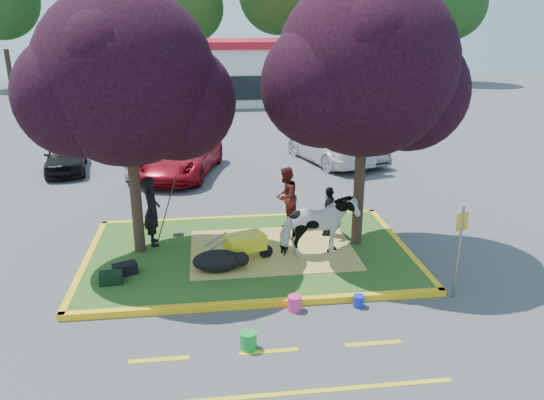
{
  "coord_description": "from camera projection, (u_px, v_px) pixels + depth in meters",
  "views": [
    {
      "loc": [
        -0.99,
        -12.52,
        5.84
      ],
      "look_at": [
        0.66,
        0.5,
        1.35
      ],
      "focal_mm": 35.0,
      "sensor_mm": 36.0,
      "label": 1
    }
  ],
  "objects": [
    {
      "name": "visitor_b",
      "position": [
        329.0,
        211.0,
        14.52
      ],
      "size": [
        0.58,
        0.88,
        1.4
      ],
      "primitive_type": "imported",
      "rotation": [
        0.0,
        0.0,
        -1.89
      ],
      "color": "black",
      "rests_on": "median_island"
    },
    {
      "name": "fire_lane_stripe_c",
      "position": [
        373.0,
        343.0,
        10.05
      ],
      "size": [
        1.1,
        0.12,
        0.01
      ],
      "primitive_type": "cube",
      "color": "yellow",
      "rests_on": "ground"
    },
    {
      "name": "fire_lane_stripe_a",
      "position": [
        159.0,
        360.0,
        9.58
      ],
      "size": [
        1.1,
        0.12,
        0.01
      ],
      "primitive_type": "cube",
      "color": "yellow",
      "rests_on": "ground"
    },
    {
      "name": "car_black",
      "position": [
        66.0,
        155.0,
        21.31
      ],
      "size": [
        2.11,
        3.94,
        1.28
      ],
      "primitive_type": "imported",
      "rotation": [
        0.0,
        0.0,
        0.17
      ],
      "color": "black",
      "rests_on": "ground"
    },
    {
      "name": "retail_building",
      "position": [
        243.0,
        70.0,
        39.54
      ],
      "size": [
        20.4,
        8.4,
        4.4
      ],
      "color": "silver",
      "rests_on": "ground"
    },
    {
      "name": "fire_lane_long",
      "position": [
        277.0,
        394.0,
        8.69
      ],
      "size": [
        6.0,
        0.1,
        0.01
      ],
      "primitive_type": "cube",
      "color": "yellow",
      "rests_on": "ground"
    },
    {
      "name": "wheelbarrow",
      "position": [
        245.0,
        243.0,
        13.1
      ],
      "size": [
        1.72,
        0.86,
        0.65
      ],
      "rotation": [
        0.0,
        0.0,
        0.34
      ],
      "color": "black",
      "rests_on": "median_island"
    },
    {
      "name": "ground",
      "position": [
        249.0,
        256.0,
        13.76
      ],
      "size": [
        90.0,
        90.0,
        0.0
      ],
      "primitive_type": "plane",
      "color": "#424244",
      "rests_on": "ground"
    },
    {
      "name": "visitor_a",
      "position": [
        286.0,
        197.0,
        15.17
      ],
      "size": [
        0.98,
        1.05,
        1.73
      ],
      "primitive_type": "imported",
      "rotation": [
        0.0,
        0.0,
        -2.07
      ],
      "color": "#4D1816",
      "rests_on": "median_island"
    },
    {
      "name": "handler",
      "position": [
        152.0,
        211.0,
        13.86
      ],
      "size": [
        0.57,
        0.76,
        1.86
      ],
      "primitive_type": "imported",
      "rotation": [
        0.0,
        0.0,
        1.77
      ],
      "color": "black",
      "rests_on": "median_island"
    },
    {
      "name": "curb_far",
      "position": [
        242.0,
        218.0,
        16.16
      ],
      "size": [
        8.3,
        0.16,
        0.15
      ],
      "primitive_type": "cube",
      "color": "yellow",
      "rests_on": "ground"
    },
    {
      "name": "curb_left",
      "position": [
        87.0,
        262.0,
        13.25
      ],
      "size": [
        0.16,
        5.3,
        0.15
      ],
      "primitive_type": "cube",
      "color": "yellow",
      "rests_on": "ground"
    },
    {
      "name": "fire_lane_stripe_b",
      "position": [
        269.0,
        351.0,
        9.82
      ],
      "size": [
        1.1,
        0.12,
        0.01
      ],
      "primitive_type": "cube",
      "color": "yellow",
      "rests_on": "ground"
    },
    {
      "name": "car_grey",
      "position": [
        348.0,
        145.0,
        22.8
      ],
      "size": [
        2.83,
        4.47,
        1.39
      ],
      "primitive_type": "imported",
      "rotation": [
        0.0,
        0.0,
        0.35
      ],
      "color": "#4F5156",
      "rests_on": "ground"
    },
    {
      "name": "bucket_pink",
      "position": [
        295.0,
        303.0,
        11.16
      ],
      "size": [
        0.35,
        0.35,
        0.32
      ],
      "primitive_type": "cylinder",
      "rotation": [
        0.0,
        0.0,
        0.16
      ],
      "color": "#E7337E",
      "rests_on": "ground"
    },
    {
      "name": "gear_bag_dark",
      "position": [
        125.0,
        269.0,
        12.41
      ],
      "size": [
        0.61,
        0.48,
        0.28
      ],
      "primitive_type": "cube",
      "rotation": [
        0.0,
        0.0,
        0.38
      ],
      "color": "black",
      "rests_on": "median_island"
    },
    {
      "name": "cow",
      "position": [
        318.0,
        227.0,
        13.16
      ],
      "size": [
        2.02,
        1.19,
        1.6
      ],
      "primitive_type": "imported",
      "rotation": [
        0.0,
        0.0,
        1.75
      ],
      "color": "white",
      "rests_on": "median_island"
    },
    {
      "name": "car_silver",
      "position": [
        142.0,
        153.0,
        21.36
      ],
      "size": [
        2.26,
        4.66,
        1.47
      ],
      "primitive_type": "imported",
      "rotation": [
        0.0,
        0.0,
        3.3
      ],
      "color": "#A0A2A8",
      "rests_on": "ground"
    },
    {
      "name": "car_red",
      "position": [
        181.0,
        157.0,
        20.77
      ],
      "size": [
        3.6,
        5.66,
        1.45
      ],
      "primitive_type": "imported",
      "rotation": [
        0.0,
        0.0,
        -0.24
      ],
      "color": "maroon",
      "rests_on": "ground"
    },
    {
      "name": "straw_bedding",
      "position": [
        272.0,
        250.0,
        13.78
      ],
      "size": [
        4.2,
        3.0,
        0.01
      ],
      "primitive_type": "cube",
      "color": "#D9C259",
      "rests_on": "median_island"
    },
    {
      "name": "sign_post",
      "position": [
        460.0,
        244.0,
        11.32
      ],
      "size": [
        0.29,
        0.12,
        2.13
      ],
      "rotation": [
        0.0,
        0.0,
        0.32
      ],
      "color": "slate",
      "rests_on": "ground"
    },
    {
      "name": "bucket_green",
      "position": [
        248.0,
        340.0,
        9.85
      ],
      "size": [
        0.41,
        0.41,
        0.34
      ],
      "primitive_type": "cylinder",
      "rotation": [
        0.0,
        0.0,
        -0.33
      ],
      "color": "green",
      "rests_on": "ground"
    },
    {
      "name": "car_white",
      "position": [
        330.0,
        145.0,
        22.63
      ],
      "size": [
        3.41,
        5.44,
        1.47
      ],
      "primitive_type": "imported",
      "rotation": [
        0.0,
        0.0,
        3.43
      ],
      "color": "white",
      "rests_on": "ground"
    },
    {
      "name": "gear_bag_green",
      "position": [
        111.0,
        278.0,
        11.99
      ],
      "size": [
        0.53,
        0.36,
        0.27
      ],
      "primitive_type": "cube",
      "rotation": [
        0.0,
        0.0,
        0.09
      ],
      "color": "black",
      "rests_on": "median_island"
    },
    {
      "name": "bucket_blue",
      "position": [
        359.0,
        301.0,
        11.31
      ],
      "size": [
        0.31,
        0.31,
        0.26
      ],
      "primitive_type": "cylinder",
      "rotation": [
        0.0,
        0.0,
        0.38
      ],
      "color": "#1725BA",
      "rests_on": "ground"
    },
    {
      "name": "calf",
      "position": [
        217.0,
        261.0,
        12.56
      ],
      "size": [
        1.31,
        0.94,
        0.51
      ],
      "primitive_type": "ellipsoid",
      "rotation": [
        0.0,
        0.0,
        -0.25
      ],
      "color": "black",
      "rests_on": "median_island"
    },
    {
      "name": "tree_purple_left",
      "position": [
        127.0,
        86.0,
        12.37
      ],
      "size": [
        5.06,
        4.2,
        6.51
      ],
      "color": "black",
      "rests_on": "median_island"
    },
    {
      "name": "tree_purple_right",
      "position": [
        366.0,
        75.0,
        12.8
      ],
      "size": [
        5.3,
        4.4,
        6.82
      ],
      "color": "black",
      "rests_on": "median_island"
    },
    {
      "name": "curb_right",
      "position": [
        401.0,
        246.0,
        14.22
      ],
      "size": [
        0.16,
        5.3,
        0.15
      ],
      "primitive_type": "cube",
      "color": "yellow",
      "rests_on": "ground"
    },
    {
      "name": "curb_near",
      "position": [
        260.0,
        304.0,
        11.31
      ],
      "size": [
        8.3,
        0.16,
        0.15
      ],
      "primitive_type": "cube",
      "color": "yellow",
      "rests_on": "ground"
    },
    {
      "name": "median_island",
      "position": [
        249.0,
        254.0,
        13.74
      ],
      "size": [
        8.0,
        5.0,
        0.15
      ],
      "primitive_type": "cube",
      "color": "#234C17",
      "rests_on": "ground"
    }
  ]
}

